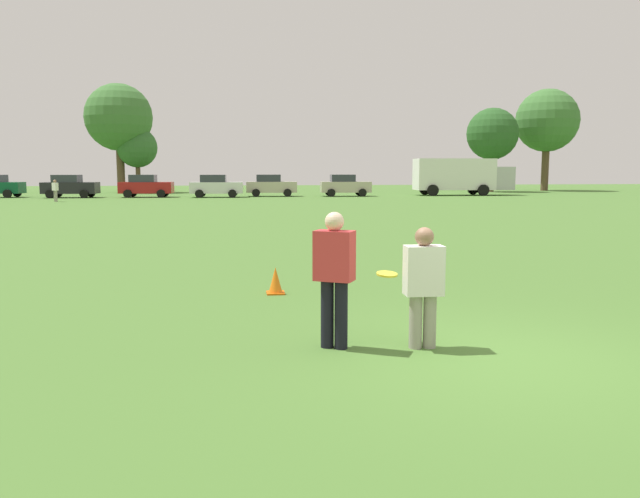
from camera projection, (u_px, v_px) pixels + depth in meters
The scene contains 16 objects.
ground_plane at pixel (498, 359), 7.34m from camera, with size 169.15×169.15×0.00m, color #47702D.
player_thrower at pixel (334, 272), 7.68m from camera, with size 0.54×0.46×1.70m.
player_defender at pixel (423, 281), 7.69m from camera, with size 0.47×0.28×1.51m.
frisbee at pixel (387, 274), 7.95m from camera, with size 0.27×0.27×0.06m.
traffic_cone at pixel (275, 281), 11.18m from camera, with size 0.32×0.32×0.48m.
parked_car_mid_left at pixel (70, 186), 49.96m from camera, with size 4.29×2.39×1.82m.
parked_car_center at pixel (146, 186), 50.76m from camera, with size 4.29×2.39×1.82m.
parked_car_mid_right at pixel (216, 186), 50.68m from camera, with size 4.29×2.39×1.82m.
parked_car_near_right at pixel (271, 185), 52.55m from camera, with size 4.29×2.39×1.82m.
parked_car_far_right at pixel (345, 185), 52.74m from camera, with size 4.29×2.39×1.82m.
box_truck at pixel (461, 175), 54.75m from camera, with size 8.62×3.31×3.18m.
bystander_sideline_watcher at pixel (55, 189), 43.56m from camera, with size 0.48×0.46×1.53m.
tree_west_maple at pixel (119, 118), 60.71m from camera, with size 6.47×6.47×10.52m.
tree_center_elm at pixel (137, 148), 61.17m from camera, with size 3.89×3.89×6.33m.
tree_east_birch at pixel (492, 134), 63.03m from camera, with size 5.17×5.17×8.41m.
tree_east_oak at pixel (547, 121), 66.25m from camera, with size 6.59×6.59×10.70m.
Camera 1 is at (-3.07, -6.76, 2.20)m, focal length 35.17 mm.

